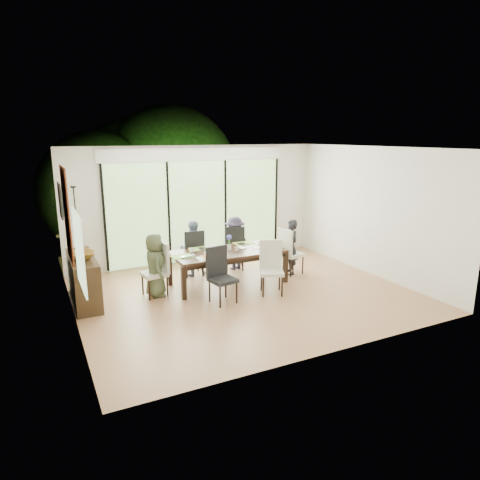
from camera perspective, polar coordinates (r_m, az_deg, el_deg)
name	(u,v)px	position (r m, az deg, el deg)	size (l,w,h in m)	color
floor	(246,295)	(8.12, 0.79, -7.29)	(6.00, 5.00, 0.01)	brown
ceiling	(246,148)	(7.58, 0.85, 12.21)	(6.00, 5.00, 0.01)	white
wall_back	(197,205)	(10.00, -5.75, 4.72)	(6.00, 0.02, 2.70)	silver
wall_front	(334,259)	(5.68, 12.41, -2.53)	(6.00, 0.02, 2.70)	silver
wall_left	(68,242)	(6.94, -21.91, -0.26)	(0.02, 5.00, 2.70)	silver
wall_right	(373,211)	(9.47, 17.31, 3.66)	(0.02, 5.00, 2.70)	silver
glass_doors	(198,211)	(9.99, -5.65, 3.84)	(4.20, 0.02, 2.30)	#598C3F
blinds_header	(197,154)	(9.84, -5.81, 11.31)	(4.40, 0.06, 0.28)	white
mullion_a	(104,219)	(9.46, -17.62, 2.70)	(0.05, 0.04, 2.30)	black
mullion_b	(169,214)	(9.76, -9.48, 3.49)	(0.05, 0.04, 2.30)	black
mullion_c	(225,209)	(10.24, -1.96, 4.15)	(0.05, 0.04, 2.30)	black
mullion_d	(276,205)	(10.88, 4.80, 4.68)	(0.05, 0.04, 2.30)	black
side_window	(79,251)	(5.74, -20.64, -1.38)	(0.02, 0.90, 1.00)	#8CAD7F
deck	(186,253)	(11.12, -7.20, -1.78)	(6.00, 1.80, 0.10)	brown
rail_top	(176,225)	(11.72, -8.57, 2.00)	(6.00, 0.08, 0.06)	brown
foliage_left	(99,192)	(12.15, -18.35, 6.13)	(3.20, 3.20, 3.20)	#14380F
foliage_mid	(170,173)	(13.17, -9.26, 8.77)	(4.00, 4.00, 4.00)	#14380F
foliage_right	(236,191)	(13.14, -0.55, 6.56)	(2.80, 2.80, 2.80)	#14380F
foliage_far	(132,179)	(13.61, -14.17, 7.93)	(3.60, 3.60, 3.60)	#14380F
table_top	(228,252)	(8.48, -1.61, -1.62)	(2.20, 1.01, 0.06)	black
table_apron	(228,256)	(8.51, -1.61, -2.16)	(2.02, 0.83, 0.09)	black
table_leg_fl	(184,283)	(7.83, -7.51, -5.72)	(0.08, 0.08, 0.63)	black
table_leg_fr	(285,267)	(8.71, 6.07, -3.63)	(0.08, 0.08, 0.63)	black
table_leg_bl	(170,270)	(8.61, -9.37, -3.97)	(0.08, 0.08, 0.63)	black
table_leg_br	(265,257)	(9.42, 3.29, -2.24)	(0.08, 0.08, 0.63)	black
chair_left_end	(154,270)	(8.05, -11.38, -3.91)	(0.42, 0.42, 1.01)	beige
chair_right_end	(292,251)	(9.23, 6.89, -1.45)	(0.42, 0.42, 1.01)	silver
chair_far_left	(192,252)	(9.12, -6.41, -1.61)	(0.42, 0.42, 1.01)	black
chair_far_right	(235,247)	(9.49, -0.73, -0.91)	(0.42, 0.42, 1.01)	black
chair_near_left	(223,276)	(7.57, -2.30, -4.77)	(0.42, 0.42, 1.01)	black
chair_near_right	(272,268)	(8.01, 4.26, -3.76)	(0.42, 0.42, 1.01)	beige
person_left_end	(155,265)	(8.03, -11.27, -3.30)	(0.55, 0.35, 1.18)	#455136
person_right_end	(291,247)	(9.19, 6.80, -0.94)	(0.55, 0.35, 1.18)	black
person_far_left	(192,248)	(9.08, -6.38, -1.11)	(0.55, 0.35, 1.18)	slate
person_far_right	(235,243)	(9.45, -0.68, -0.43)	(0.55, 0.35, 1.18)	#272132
placemat_left	(182,256)	(8.14, -7.71, -2.19)	(0.40, 0.29, 0.01)	#70A43A
placemat_right	(269,245)	(8.90, 3.95, -0.71)	(0.40, 0.29, 0.01)	#7FA239
placemat_far_l	(199,249)	(8.67, -5.42, -1.14)	(0.40, 0.29, 0.01)	#6DA039
placemat_far_r	(244,243)	(9.05, 0.49, -0.42)	(0.40, 0.29, 0.01)	#A5C446
placemat_paper	(208,258)	(8.00, -4.30, -2.38)	(0.40, 0.29, 0.01)	white
tablet_far_l	(205,248)	(8.65, -4.69, -1.09)	(0.24, 0.17, 0.01)	black
tablet_far_r	(243,244)	(8.99, 0.35, -0.48)	(0.22, 0.16, 0.01)	black
papers	(260,247)	(8.74, 2.70, -0.97)	(0.28, 0.20, 0.00)	white
platter_base	(208,257)	(8.00, -4.30, -2.29)	(0.24, 0.24, 0.02)	white
platter_snacks	(208,256)	(7.99, -4.30, -2.17)	(0.18, 0.18, 0.01)	#C05916
vase	(229,247)	(8.53, -1.45, -0.96)	(0.07, 0.07, 0.11)	silver
hyacinth_stems	(229,242)	(8.50, -1.46, -0.25)	(0.04, 0.04, 0.15)	#337226
hyacinth_blooms	(229,237)	(8.48, -1.46, 0.35)	(0.10, 0.10, 0.10)	#4A48B6
laptop	(189,257)	(8.08, -6.81, -2.22)	(0.30, 0.19, 0.02)	silver
cup_a	(192,251)	(8.35, -6.42, -1.45)	(0.11, 0.11, 0.09)	white
cup_b	(237,249)	(8.44, -0.41, -1.21)	(0.09, 0.09, 0.08)	white
cup_c	(261,243)	(8.90, 2.80, -0.41)	(0.11, 0.11, 0.09)	white
book	(238,248)	(8.62, -0.24, -1.12)	(0.15, 0.21, 0.02)	white
sideboard	(84,280)	(8.11, -20.13, -4.99)	(0.42, 1.50, 0.84)	black
bowl	(82,255)	(7.88, -20.33, -1.93)	(0.45, 0.45, 0.11)	brown
candlestick_base	(79,251)	(8.32, -20.66, -1.40)	(0.09, 0.09, 0.04)	black
candlestick_shaft	(76,219)	(8.19, -21.01, 2.59)	(0.02, 0.02, 1.17)	black
candlestick_pan	(73,187)	(8.11, -21.36, 6.61)	(0.09, 0.09, 0.03)	black
candle	(73,184)	(8.10, -21.39, 7.01)	(0.03, 0.03, 0.09)	silver
tapestry	(67,215)	(7.26, -22.12, 3.15)	(0.02, 1.00, 1.50)	#953615
art_frame	(60,201)	(8.54, -22.86, 4.87)	(0.03, 0.55, 0.65)	black
art_canvas	(61,200)	(8.54, -22.72, 4.89)	(0.01, 0.45, 0.55)	#1C515A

